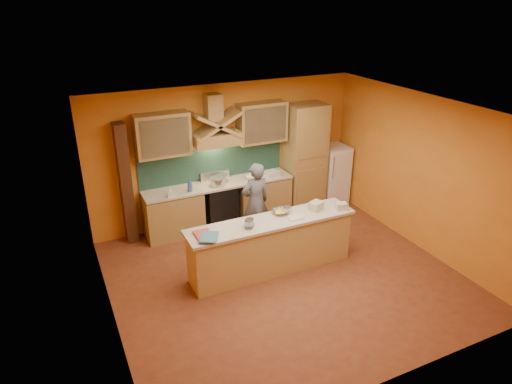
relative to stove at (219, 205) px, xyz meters
name	(u,v)px	position (x,y,z in m)	size (l,w,h in m)	color
floor	(284,277)	(0.30, -2.20, -0.45)	(5.50, 5.00, 0.01)	brown
ceiling	(289,112)	(0.30, -2.20, 2.35)	(5.50, 5.00, 0.01)	white
wall_back	(227,153)	(0.30, 0.30, 0.95)	(5.50, 0.02, 2.80)	orange
wall_front	(396,288)	(0.30, -4.70, 0.95)	(5.50, 0.02, 2.80)	orange
wall_left	(103,239)	(-2.45, -2.20, 0.95)	(0.02, 5.00, 2.80)	orange
wall_right	(421,173)	(3.05, -2.20, 0.95)	(0.02, 5.00, 2.80)	orange
base_cabinet_left	(173,215)	(-0.95, 0.00, -0.02)	(1.10, 0.60, 0.86)	#A7864C
base_cabinet_right	(262,197)	(0.95, 0.00, -0.02)	(1.10, 0.60, 0.86)	#A7864C
counter_top	(219,184)	(0.00, 0.00, 0.45)	(3.00, 0.62, 0.04)	beige
stove	(219,205)	(0.00, 0.00, 0.00)	(0.60, 0.58, 0.90)	black
backsplash	(213,163)	(0.00, 0.28, 0.80)	(3.00, 0.03, 0.70)	#1B3C34
range_hood	(216,139)	(0.00, 0.05, 1.37)	(0.92, 0.50, 0.24)	#A7864C
hood_chimney	(213,107)	(0.00, 0.15, 1.95)	(0.30, 0.30, 0.50)	#A7864C
upper_cabinet_left	(163,135)	(-1.00, 0.12, 1.55)	(1.00, 0.35, 0.80)	#A7864C
upper_cabinet_right	(262,122)	(1.00, 0.12, 1.55)	(1.00, 0.35, 0.80)	#A7864C
pantry_column	(305,158)	(1.95, 0.00, 0.70)	(0.80, 0.60, 2.30)	#A7864C
fridge	(333,174)	(2.70, 0.00, 0.20)	(0.58, 0.60, 1.30)	white
trim_column_left	(126,185)	(-1.75, 0.15, 0.70)	(0.20, 0.30, 2.30)	#472816
island_body	(271,247)	(0.20, -1.90, -0.01)	(2.80, 0.55, 0.88)	tan
island_top	(272,222)	(0.20, -1.90, 0.47)	(2.90, 0.62, 0.05)	beige
person	(255,202)	(0.41, -0.82, 0.32)	(0.56, 0.37, 1.55)	slate
pot_large	(217,182)	(-0.07, -0.09, 0.53)	(0.27, 0.27, 0.17)	silver
pot_small	(222,179)	(0.09, 0.05, 0.52)	(0.19, 0.19, 0.15)	silver
soap_bottle_a	(170,192)	(-1.04, -0.23, 0.56)	(0.08, 0.09, 0.19)	white
soap_bottle_b	(190,185)	(-0.63, -0.13, 0.60)	(0.10, 0.10, 0.26)	#375499
bowl_back	(251,177)	(0.67, -0.08, 0.51)	(0.23, 0.23, 0.07)	white
dish_rack	(271,174)	(1.10, -0.12, 0.52)	(0.30, 0.23, 0.11)	silver
book_lower	(195,237)	(-1.11, -1.91, 0.51)	(0.26, 0.34, 0.03)	#B74841
book_upper	(201,237)	(-1.05, -1.99, 0.53)	(0.26, 0.35, 0.03)	teal
jar_large	(249,224)	(-0.26, -2.00, 0.57)	(0.14, 0.14, 0.14)	silver
jar_small	(250,223)	(-0.21, -1.93, 0.56)	(0.13, 0.13, 0.13)	silver
kitchen_scale	(287,210)	(0.55, -1.77, 0.54)	(0.12, 0.12, 0.10)	white
mixing_bowl	(281,212)	(0.44, -1.75, 0.53)	(0.27, 0.27, 0.07)	white
cloth	(295,217)	(0.59, -1.99, 0.50)	(0.25, 0.19, 0.02)	beige
grocery_bag_a	(316,206)	(1.07, -1.87, 0.57)	(0.22, 0.18, 0.14)	beige
grocery_bag_b	(341,206)	(1.47, -2.04, 0.55)	(0.19, 0.15, 0.12)	beige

